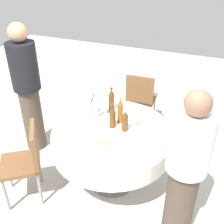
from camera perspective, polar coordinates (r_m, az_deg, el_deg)
name	(u,v)px	position (r m, az deg, el deg)	size (l,w,h in m)	color
ground_plane	(112,179)	(3.33, 0.00, -14.09)	(10.00, 10.00, 0.00)	#B7B2A8
dining_table	(112,140)	(2.94, 0.00, -5.94)	(1.30, 1.30, 0.74)	white
bottle_clear_east	(95,107)	(2.94, -3.62, 1.00)	(0.06, 0.06, 0.32)	silver
bottle_brown_outer	(94,105)	(3.06, -3.83, 1.58)	(0.06, 0.06, 0.25)	#593314
bottle_brown_right	(113,117)	(2.81, 0.11, -1.01)	(0.07, 0.07, 0.28)	#593314
bottle_brown_rear	(125,121)	(2.77, 2.75, -1.94)	(0.07, 0.07, 0.25)	#593314
bottle_brown_far	(111,100)	(3.11, -0.11, 2.54)	(0.07, 0.07, 0.29)	#593314
bottle_amber_inner	(120,111)	(2.89, 1.74, 0.25)	(0.06, 0.06, 0.30)	#8C5619
wine_glass_rear	(105,106)	(3.06, -1.43, 1.23)	(0.07, 0.07, 0.14)	white
wine_glass_far	(135,118)	(2.85, 4.94, -1.33)	(0.08, 0.08, 0.14)	white
plate_front	(89,130)	(2.82, -4.98, -3.86)	(0.21, 0.21, 0.04)	white
plate_west	(104,144)	(2.61, -1.77, -6.88)	(0.23, 0.23, 0.04)	white
plate_left	(144,146)	(2.61, 6.90, -7.18)	(0.24, 0.24, 0.04)	white
plate_south	(141,115)	(3.08, 6.26, -0.67)	(0.24, 0.24, 0.02)	white
folded_napkin	(153,128)	(2.87, 8.70, -3.44)	(0.14, 0.14, 0.02)	white
person_east	(185,171)	(2.33, 15.31, -12.03)	(0.34, 0.34, 1.55)	#4C3F33
person_outer	(27,88)	(3.52, -17.51, 4.86)	(0.34, 0.34, 1.69)	#4C3F33
chair_inner	(27,158)	(2.95, -17.64, -9.29)	(0.56, 0.56, 0.87)	brown
chair_north	(141,96)	(4.00, 6.15, 3.38)	(0.42, 0.42, 0.87)	brown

